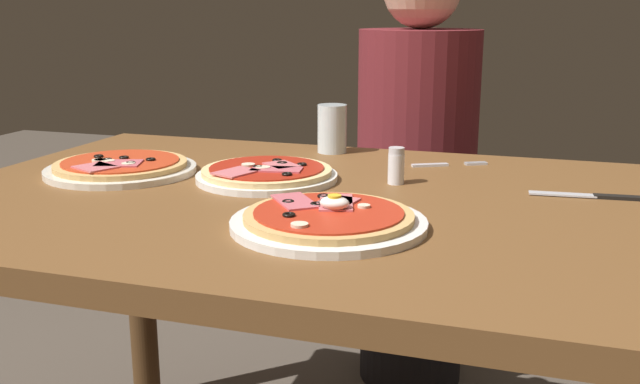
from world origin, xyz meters
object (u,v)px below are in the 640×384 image
Objects in this scene: fork at (443,165)px; pizza_across_left at (267,174)px; diner_person at (416,187)px; knife at (597,196)px; pizza_across_right at (121,167)px; dining_table at (302,251)px; pizza_foreground at (328,219)px; salt_shaker at (396,166)px; water_glass_near at (332,132)px.

pizza_across_left is at bearing -142.07° from fork.
knife is at bearing 124.01° from diner_person.
pizza_across_right is 0.86m from diner_person.
fork is 0.12× the size of diner_person.
pizza_across_left is 0.91× the size of pizza_across_right.
dining_table is 0.38m from fork.
fork is at bearing 24.02° from pizza_across_right.
pizza_foreground is 1.47× the size of knife.
fork is at bearing 57.74° from dining_table.
dining_table is at bearing -136.47° from salt_shaker.
water_glass_near is 1.58× the size of salt_shaker.
dining_table is 0.22m from pizza_foreground.
dining_table is 4.44× the size of pizza_across_right.
pizza_across_left is (-0.20, 0.25, 0.00)m from pizza_foreground.
water_glass_near is (-0.06, 0.38, 0.15)m from dining_table.
fork is (0.58, 0.26, -0.01)m from pizza_across_right.
salt_shaker is at bearing -179.18° from knife.
water_glass_near is 0.60m from knife.
pizza_foreground is at bearing 92.53° from diner_person.
pizza_foreground is 0.57m from water_glass_near.
water_glass_near is at bearing 72.45° from diner_person.
water_glass_near is at bearing 165.53° from fork.
dining_table is at bearing -122.26° from fork.
water_glass_near reaches higher than dining_table.
diner_person is (0.06, 0.76, -0.06)m from dining_table.
fork is 0.34m from knife.
salt_shaker is 0.06× the size of diner_person.
diner_person is (0.45, 0.71, -0.17)m from pizza_across_right.
pizza_across_left is 0.72m from diner_person.
water_glass_near reaches higher than fork.
pizza_foreground is 4.30× the size of salt_shaker.
water_glass_near reaches higher than knife.
water_glass_near is 0.45m from diner_person.
dining_table is 0.41m from pizza_across_right.
water_glass_near is at bearing 155.96° from knife.
pizza_across_left is 1.79× the size of fork.
water_glass_near is at bearing 106.60° from pizza_foreground.
diner_person is at bearing 96.95° from salt_shaker.
pizza_foreground is 1.96× the size of fork.
pizza_across_left reaches higher than knife.
dining_table is 8.75× the size of fork.
dining_table is 0.41m from water_glass_near.
knife is at bearing 5.20° from pizza_across_left.
pizza_across_right is 1.48× the size of knife.
salt_shaker is (0.14, 0.13, 0.13)m from dining_table.
salt_shaker is at bearing 11.53° from pizza_across_left.
knife is (0.38, 0.30, -0.01)m from pizza_foreground.
diner_person reaches higher than salt_shaker.
salt_shaker is (-0.35, -0.00, 0.03)m from knife.
pizza_foreground reaches higher than pizza_across_left.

